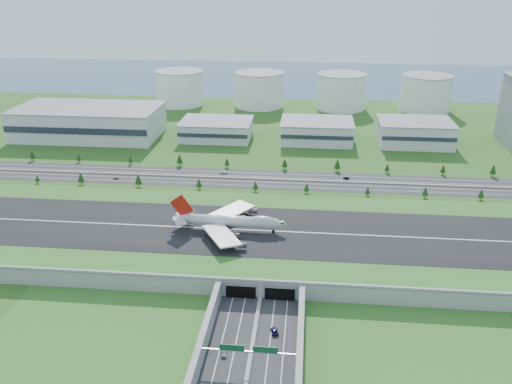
# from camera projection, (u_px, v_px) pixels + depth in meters

# --- Properties ---
(ground) EXTENTS (1200.00, 1200.00, 0.00)m
(ground) POSITION_uv_depth(u_px,v_px,m) (269.00, 245.00, 283.27)
(ground) COLOR #2D571B
(ground) RESTS_ON ground
(airfield_deck) EXTENTS (520.00, 100.00, 9.20)m
(airfield_deck) POSITION_uv_depth(u_px,v_px,m) (269.00, 238.00, 281.62)
(airfield_deck) COLOR gray
(airfield_deck) RESTS_ON ground
(underpass_road) EXTENTS (38.80, 120.40, 8.00)m
(underpass_road) POSITION_uv_depth(u_px,v_px,m) (247.00, 368.00, 190.46)
(underpass_road) COLOR #28282B
(underpass_road) RESTS_ON ground
(sign_gantry_near) EXTENTS (38.70, 0.70, 9.80)m
(sign_gantry_near) POSITION_uv_depth(u_px,v_px,m) (249.00, 352.00, 193.15)
(sign_gantry_near) COLOR gray
(sign_gantry_near) RESTS_ON ground
(north_expressway) EXTENTS (560.00, 36.00, 0.12)m
(north_expressway) POSITION_uv_depth(u_px,v_px,m) (280.00, 180.00, 370.68)
(north_expressway) COLOR #28282B
(north_expressway) RESTS_ON ground
(tree_row) EXTENTS (501.51, 48.72, 8.48)m
(tree_row) POSITION_uv_depth(u_px,v_px,m) (315.00, 175.00, 366.74)
(tree_row) COLOR #3D2819
(tree_row) RESTS_ON ground
(hangar_west) EXTENTS (120.00, 60.00, 25.00)m
(hangar_west) POSITION_uv_depth(u_px,v_px,m) (89.00, 122.00, 464.63)
(hangar_west) COLOR silver
(hangar_west) RESTS_ON ground
(hangar_mid_a) EXTENTS (58.00, 42.00, 15.00)m
(hangar_mid_a) POSITION_uv_depth(u_px,v_px,m) (217.00, 130.00, 460.88)
(hangar_mid_a) COLOR silver
(hangar_mid_a) RESTS_ON ground
(hangar_mid_b) EXTENTS (58.00, 42.00, 17.00)m
(hangar_mid_b) POSITION_uv_depth(u_px,v_px,m) (317.00, 131.00, 452.59)
(hangar_mid_b) COLOR silver
(hangar_mid_b) RESTS_ON ground
(hangar_mid_c) EXTENTS (58.00, 42.00, 19.00)m
(hangar_mid_c) POSITION_uv_depth(u_px,v_px,m) (415.00, 133.00, 444.75)
(hangar_mid_c) COLOR silver
(hangar_mid_c) RESTS_ON ground
(fuel_tank_a) EXTENTS (50.00, 50.00, 35.00)m
(fuel_tank_a) POSITION_uv_depth(u_px,v_px,m) (179.00, 88.00, 573.12)
(fuel_tank_a) COLOR white
(fuel_tank_a) RESTS_ON ground
(fuel_tank_b) EXTENTS (50.00, 50.00, 35.00)m
(fuel_tank_b) POSITION_uv_depth(u_px,v_px,m) (259.00, 90.00, 565.20)
(fuel_tank_b) COLOR white
(fuel_tank_b) RESTS_ON ground
(fuel_tank_c) EXTENTS (50.00, 50.00, 35.00)m
(fuel_tank_c) POSITION_uv_depth(u_px,v_px,m) (341.00, 91.00, 557.28)
(fuel_tank_c) COLOR white
(fuel_tank_c) RESTS_ON ground
(fuel_tank_d) EXTENTS (50.00, 50.00, 35.00)m
(fuel_tank_d) POSITION_uv_depth(u_px,v_px,m) (426.00, 93.00, 549.37)
(fuel_tank_d) COLOR white
(fuel_tank_d) RESTS_ON ground
(bay_water) EXTENTS (1200.00, 260.00, 0.06)m
(bay_water) POSITION_uv_depth(u_px,v_px,m) (297.00, 77.00, 725.04)
(bay_water) COLOR #3A5470
(bay_water) RESTS_ON ground
(boeing_747) EXTENTS (61.11, 57.73, 18.88)m
(boeing_747) POSITION_uv_depth(u_px,v_px,m) (229.00, 221.00, 279.30)
(boeing_747) COLOR silver
(boeing_747) RESTS_ON airfield_deck
(car_0) EXTENTS (2.70, 5.29, 1.72)m
(car_0) POSITION_uv_depth(u_px,v_px,m) (224.00, 352.00, 202.18)
(car_0) COLOR #B4B3B8
(car_0) RESTS_ON ground
(car_2) EXTENTS (3.91, 6.01, 1.54)m
(car_2) POSITION_uv_depth(u_px,v_px,m) (274.00, 331.00, 214.25)
(car_2) COLOR #0F0C3D
(car_2) RESTS_ON ground
(car_4) EXTENTS (4.41, 2.66, 1.40)m
(car_4) POSITION_uv_depth(u_px,v_px,m) (117.00, 178.00, 372.03)
(car_4) COLOR #5E5D63
(car_4) RESTS_ON ground
(car_5) EXTENTS (4.40, 2.12, 1.39)m
(car_5) POSITION_uv_depth(u_px,v_px,m) (346.00, 178.00, 372.04)
(car_5) COLOR black
(car_5) RESTS_ON ground
(car_7) EXTENTS (6.18, 3.10, 1.72)m
(car_7) POSITION_uv_depth(u_px,v_px,m) (224.00, 172.00, 382.63)
(car_7) COLOR white
(car_7) RESTS_ON ground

